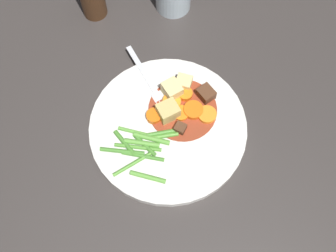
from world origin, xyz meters
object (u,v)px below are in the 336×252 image
at_px(potato_chunk_1, 168,112).
at_px(meat_chunk_0, 206,94).
at_px(carrot_slice_0, 172,102).
at_px(carrot_slice_5, 185,94).
at_px(carrot_slice_1, 193,110).
at_px(fork, 151,84).
at_px(meat_chunk_1, 180,128).
at_px(carrot_slice_2, 176,86).
at_px(potato_chunk_0, 172,90).
at_px(potato_chunk_2, 184,83).
at_px(carrot_slice_4, 181,113).
at_px(carrot_slice_3, 154,116).
at_px(carrot_slice_6, 207,115).
at_px(dinner_plate, 168,128).

relative_size(potato_chunk_1, meat_chunk_0, 1.21).
relative_size(carrot_slice_0, carrot_slice_5, 1.26).
xyz_separation_m(potato_chunk_1, meat_chunk_0, (0.06, -0.05, -0.00)).
bearing_deg(carrot_slice_1, potato_chunk_1, 118.59).
distance_m(carrot_slice_0, fork, 0.06).
bearing_deg(meat_chunk_1, potato_chunk_1, 57.51).
height_order(carrot_slice_2, potato_chunk_0, potato_chunk_0).
bearing_deg(carrot_slice_2, potato_chunk_2, -52.04).
xyz_separation_m(carrot_slice_4, potato_chunk_2, (0.06, 0.01, 0.01)).
distance_m(carrot_slice_1, potato_chunk_0, 0.05).
relative_size(carrot_slice_0, carrot_slice_4, 1.13).
bearing_deg(carrot_slice_2, meat_chunk_1, -156.08).
height_order(carrot_slice_3, potato_chunk_0, potato_chunk_0).
distance_m(carrot_slice_1, carrot_slice_6, 0.03).
distance_m(carrot_slice_5, meat_chunk_1, 0.07).
xyz_separation_m(carrot_slice_1, carrot_slice_2, (0.04, 0.04, 0.00)).
distance_m(carrot_slice_5, potato_chunk_0, 0.03).
bearing_deg(carrot_slice_2, dinner_plate, -171.79).
height_order(carrot_slice_3, carrot_slice_5, carrot_slice_5).
xyz_separation_m(carrot_slice_3, carrot_slice_5, (0.06, -0.04, 0.00)).
distance_m(potato_chunk_0, potato_chunk_1, 0.04).
xyz_separation_m(carrot_slice_5, fork, (0.00, 0.07, -0.00)).
xyz_separation_m(dinner_plate, carrot_slice_6, (0.04, -0.06, 0.01)).
bearing_deg(meat_chunk_1, carrot_slice_5, 11.41).
bearing_deg(meat_chunk_0, dinner_plate, 150.03).
bearing_deg(meat_chunk_1, carrot_slice_4, 17.03).
xyz_separation_m(meat_chunk_1, fork, (0.07, 0.08, -0.01)).
xyz_separation_m(dinner_plate, carrot_slice_3, (0.01, 0.03, 0.01)).
xyz_separation_m(carrot_slice_6, meat_chunk_1, (-0.04, 0.04, 0.00)).
bearing_deg(carrot_slice_4, carrot_slice_3, 116.83).
bearing_deg(potato_chunk_2, meat_chunk_0, -100.56).
relative_size(dinner_plate, carrot_slice_0, 8.37).
bearing_deg(carrot_slice_6, carrot_slice_2, 63.05).
height_order(carrot_slice_2, carrot_slice_3, carrot_slice_2).
xyz_separation_m(carrot_slice_0, carrot_slice_1, (-0.00, -0.04, 0.00)).
relative_size(carrot_slice_2, potato_chunk_0, 0.88).
relative_size(potato_chunk_0, meat_chunk_1, 1.76).
height_order(carrot_slice_1, meat_chunk_0, meat_chunk_0).
distance_m(potato_chunk_2, fork, 0.06).
height_order(carrot_slice_2, meat_chunk_1, meat_chunk_1).
xyz_separation_m(carrot_slice_1, meat_chunk_0, (0.04, -0.01, 0.01)).
distance_m(carrot_slice_1, carrot_slice_3, 0.07).
relative_size(potato_chunk_2, meat_chunk_1, 1.49).
relative_size(meat_chunk_1, fork, 0.13).
bearing_deg(potato_chunk_2, carrot_slice_0, 167.62).
distance_m(carrot_slice_4, meat_chunk_1, 0.03).
relative_size(dinner_plate, potato_chunk_0, 8.49).
bearing_deg(carrot_slice_0, meat_chunk_0, -58.50).
bearing_deg(carrot_slice_1, carrot_slice_6, -89.86).
relative_size(dinner_plate, carrot_slice_3, 9.90).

